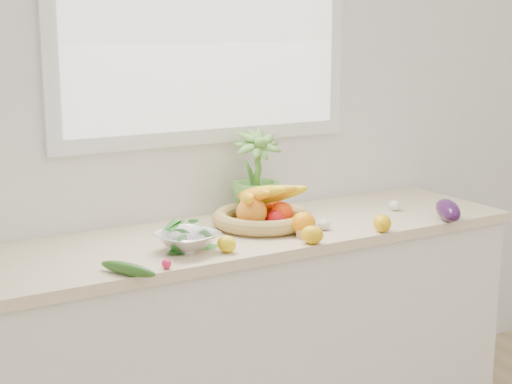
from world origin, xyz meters
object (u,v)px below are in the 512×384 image
cucumber (128,269)px  fruit_basket (262,213)px  colander_with_spinach (187,235)px  apple (276,220)px  eggplant (448,210)px  potted_herb (256,174)px

cucumber → fruit_basket: (0.67, 0.30, 0.03)m
cucumber → colander_with_spinach: (0.28, 0.15, 0.04)m
colander_with_spinach → apple: bearing=11.6°
apple → fruit_basket: (-0.02, 0.07, 0.02)m
apple → eggplant: 0.70m
fruit_basket → colander_with_spinach: 0.42m
cucumber → fruit_basket: 0.74m
apple → potted_herb: 0.25m
eggplant → cucumber: 1.36m
eggplant → potted_herb: bearing=145.2°
apple → potted_herb: bearing=80.6°
cucumber → colander_with_spinach: 0.31m
cucumber → colander_with_spinach: size_ratio=0.84×
potted_herb → colander_with_spinach: 0.55m
cucumber → colander_with_spinach: colander_with_spinach is taller
fruit_basket → eggplant: bearing=-23.7°
apple → cucumber: 0.73m
cucumber → fruit_basket: fruit_basket is taller
potted_herb → colander_with_spinach: potted_herb is taller
fruit_basket → cucumber: bearing=-155.8°
eggplant → colander_with_spinach: size_ratio=0.79×
eggplant → potted_herb: size_ratio=0.59×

